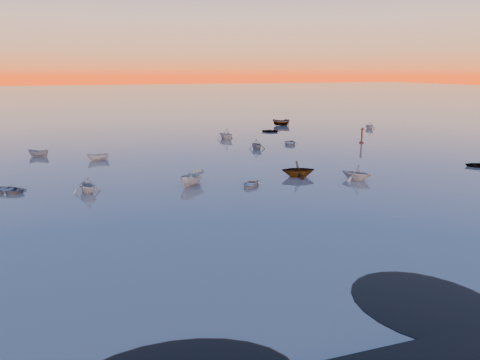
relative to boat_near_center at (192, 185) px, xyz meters
name	(u,v)px	position (x,y,z in m)	size (l,w,h in m)	color
ground	(152,121)	(6.15, 68.53, 0.00)	(600.00, 600.00, 0.00)	#6D635B
mud_lobes	(441,310)	(6.15, -32.47, 0.01)	(140.00, 6.00, 0.07)	black
moored_fleet	(198,151)	(6.15, 21.53, 0.00)	(124.00, 58.00, 1.20)	beige
boat_near_center	(192,185)	(0.00, 0.00, 0.00)	(4.23, 1.79, 1.46)	beige
boat_near_right	(356,180)	(19.16, -4.01, 0.00)	(3.87, 1.74, 1.36)	beige
channel_marker	(362,137)	(36.04, 20.42, 1.17)	(0.83, 0.83, 2.95)	#49140F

